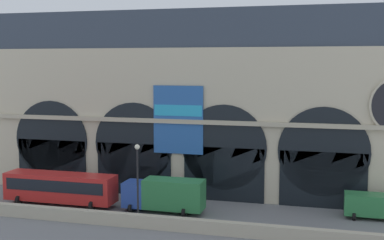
{
  "coord_description": "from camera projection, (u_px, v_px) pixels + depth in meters",
  "views": [
    {
      "loc": [
        14.86,
        -44.05,
        13.71
      ],
      "look_at": [
        1.49,
        5.0,
        8.02
      ],
      "focal_mm": 47.98,
      "sensor_mm": 36.0,
      "label": 1
    }
  ],
  "objects": [
    {
      "name": "station_building",
      "position": [
        184.0,
        106.0,
        53.53
      ],
      "size": [
        49.59,
        4.86,
        19.09
      ],
      "color": "beige",
      "rests_on": "ground"
    },
    {
      "name": "bus_midwest",
      "position": [
        60.0,
        187.0,
        49.35
      ],
      "size": [
        11.0,
        3.25,
        3.1
      ],
      "color": "red",
      "rests_on": "ground"
    },
    {
      "name": "box_truck_center",
      "position": [
        165.0,
        194.0,
        47.04
      ],
      "size": [
        7.5,
        2.91,
        3.12
      ],
      "color": "#28479E",
      "rests_on": "ground"
    },
    {
      "name": "van_east",
      "position": [
        375.0,
        205.0,
        45.1
      ],
      "size": [
        5.2,
        2.48,
        2.2
      ],
      "color": "#2D7A42",
      "rests_on": "ground"
    },
    {
      "name": "quay_parapet_wall",
      "position": [
        143.0,
        221.0,
        42.73
      ],
      "size": [
        90.0,
        0.7,
        1.11
      ],
      "primitive_type": "cube",
      "color": "#B2A891",
      "rests_on": "ground"
    },
    {
      "name": "street_lamp_quayside",
      "position": [
        138.0,
        173.0,
        43.27
      ],
      "size": [
        0.44,
        0.44,
        6.9
      ],
      "color": "black",
      "rests_on": "ground"
    },
    {
      "name": "ground_plane",
      "position": [
        162.0,
        211.0,
        47.65
      ],
      "size": [
        200.0,
        200.0,
        0.0
      ],
      "primitive_type": "plane",
      "color": "slate"
    }
  ]
}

